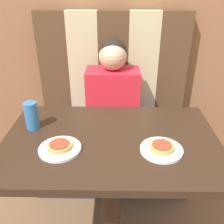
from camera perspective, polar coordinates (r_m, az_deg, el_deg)
booth_seat at (r=1.92m, az=0.15°, el=-9.21°), size 1.06×0.49×0.45m
booth_backrest at (r=1.83m, az=0.27°, el=10.34°), size 1.06×0.07×0.76m
dining_table at (r=1.20m, az=-0.24°, el=-10.46°), size 0.97×0.63×0.75m
person at (r=1.66m, az=0.17°, el=5.44°), size 0.35×0.21×0.62m
plate_left at (r=1.08m, az=-11.82°, el=-8.21°), size 0.18×0.18×0.01m
plate_right at (r=1.07m, az=11.21°, el=-8.45°), size 0.18×0.18×0.01m
pizza_left at (r=1.07m, az=-11.90°, el=-7.52°), size 0.10×0.10×0.02m
pizza_right at (r=1.06m, az=11.29°, el=-7.76°), size 0.10×0.10×0.02m
drinking_cup at (r=1.23m, az=-17.93°, el=-0.78°), size 0.06×0.06×0.13m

